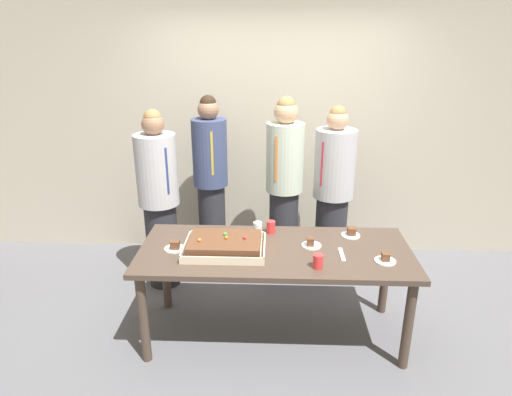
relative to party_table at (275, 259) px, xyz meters
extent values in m
plane|color=#5B5B60|center=(0.00, 0.00, -0.67)|extent=(12.00, 12.00, 0.00)
cube|color=#B2A893|center=(0.00, 1.60, 0.83)|extent=(8.00, 0.12, 3.00)
cube|color=#47382D|center=(0.00, 0.00, 0.06)|extent=(2.03, 0.84, 0.04)
cylinder|color=#47382D|center=(-0.93, -0.34, -0.31)|extent=(0.07, 0.07, 0.71)
cylinder|color=#47382D|center=(0.93, -0.34, -0.31)|extent=(0.07, 0.07, 0.71)
cylinder|color=#47382D|center=(-0.93, 0.34, -0.31)|extent=(0.07, 0.07, 0.71)
cylinder|color=#47382D|center=(0.93, 0.34, -0.31)|extent=(0.07, 0.07, 0.71)
cube|color=beige|center=(-0.37, -0.04, 0.09)|extent=(0.60, 0.44, 0.01)
cube|color=beige|center=(-0.37, -0.26, 0.12)|extent=(0.60, 0.01, 0.05)
cube|color=beige|center=(-0.37, 0.17, 0.12)|extent=(0.60, 0.01, 0.05)
cube|color=beige|center=(-0.66, -0.04, 0.12)|extent=(0.01, 0.44, 0.05)
cube|color=beige|center=(-0.08, -0.04, 0.12)|extent=(0.01, 0.44, 0.05)
cube|color=brown|center=(-0.37, -0.04, 0.14)|extent=(0.53, 0.37, 0.09)
sphere|color=orange|center=(-0.36, -0.04, 0.19)|extent=(0.03, 0.03, 0.03)
sphere|color=red|center=(-0.23, -0.03, 0.19)|extent=(0.03, 0.03, 0.03)
sphere|color=green|center=(-0.38, 0.02, 0.19)|extent=(0.03, 0.03, 0.03)
sphere|color=orange|center=(-0.55, -0.09, 0.19)|extent=(0.03, 0.03, 0.03)
cylinder|color=white|center=(0.78, -0.16, 0.09)|extent=(0.15, 0.15, 0.01)
cube|color=brown|center=(0.78, -0.16, 0.12)|extent=(0.05, 0.06, 0.06)
cylinder|color=white|center=(0.28, 0.06, 0.09)|extent=(0.15, 0.15, 0.01)
cube|color=brown|center=(0.27, 0.06, 0.12)|extent=(0.05, 0.06, 0.06)
cylinder|color=white|center=(0.60, 0.25, 0.09)|extent=(0.15, 0.15, 0.01)
cube|color=brown|center=(0.61, 0.26, 0.12)|extent=(0.06, 0.07, 0.06)
cylinder|color=white|center=(-0.75, -0.03, 0.09)|extent=(0.15, 0.15, 0.01)
cube|color=brown|center=(-0.74, -0.04, 0.12)|extent=(0.06, 0.05, 0.06)
cylinder|color=white|center=(-0.14, 0.27, 0.13)|extent=(0.07, 0.07, 0.10)
cylinder|color=red|center=(0.29, -0.27, 0.13)|extent=(0.07, 0.07, 0.10)
cylinder|color=red|center=(-0.03, 0.29, 0.13)|extent=(0.07, 0.07, 0.10)
cube|color=silver|center=(0.48, -0.07, 0.09)|extent=(0.03, 0.20, 0.01)
cylinder|color=#28282D|center=(0.08, 0.94, -0.22)|extent=(0.27, 0.27, 0.89)
cylinder|color=#B7C6B2|center=(0.08, 0.94, 0.54)|extent=(0.34, 0.34, 0.63)
cube|color=orange|center=(0.02, 0.79, 0.57)|extent=(0.04, 0.02, 0.40)
sphere|color=tan|center=(0.08, 0.94, 0.95)|extent=(0.21, 0.21, 0.21)
sphere|color=olive|center=(0.08, 0.94, 1.00)|extent=(0.17, 0.17, 0.17)
cylinder|color=#28282D|center=(-0.63, 1.10, -0.23)|extent=(0.27, 0.27, 0.88)
cylinder|color=#384266|center=(-0.63, 1.10, 0.53)|extent=(0.33, 0.33, 0.64)
cube|color=gold|center=(-0.59, 0.94, 0.57)|extent=(0.04, 0.02, 0.41)
sphere|color=#8C664C|center=(-0.63, 1.10, 0.94)|extent=(0.20, 0.20, 0.20)
sphere|color=black|center=(-0.63, 1.10, 1.00)|extent=(0.15, 0.15, 0.15)
cylinder|color=#28282D|center=(0.54, 0.95, -0.25)|extent=(0.30, 0.30, 0.83)
cylinder|color=#B2B2B7|center=(0.54, 0.95, 0.48)|extent=(0.37, 0.37, 0.63)
cube|color=maroon|center=(0.42, 0.82, 0.51)|extent=(0.04, 0.02, 0.40)
sphere|color=tan|center=(0.54, 0.95, 0.88)|extent=(0.19, 0.19, 0.19)
sphere|color=olive|center=(0.54, 0.95, 0.93)|extent=(0.15, 0.15, 0.15)
cylinder|color=#28282D|center=(-1.05, 0.74, -0.26)|extent=(0.29, 0.29, 0.82)
cylinder|color=#B2B2B7|center=(-1.05, 0.74, 0.46)|extent=(0.37, 0.37, 0.64)
cube|color=navy|center=(-0.94, 0.61, 0.50)|extent=(0.04, 0.02, 0.41)
sphere|color=#8C664C|center=(-1.05, 0.74, 0.87)|extent=(0.20, 0.20, 0.20)
sphere|color=olive|center=(-1.05, 0.74, 0.92)|extent=(0.15, 0.15, 0.15)
camera|label=1|loc=(-0.02, -2.98, 1.60)|focal=31.19mm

